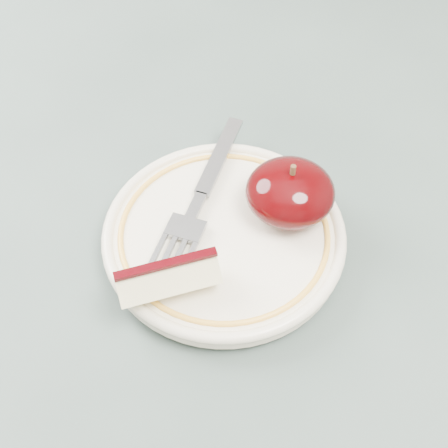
# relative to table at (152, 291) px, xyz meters

# --- Properties ---
(table) EXTENTS (0.90, 0.90, 0.75)m
(table) POSITION_rel_table_xyz_m (0.00, 0.00, 0.00)
(table) COLOR brown
(table) RESTS_ON ground
(plate) EXTENTS (0.18, 0.18, 0.02)m
(plate) POSITION_rel_table_xyz_m (0.06, -0.01, 0.10)
(plate) COLOR beige
(plate) RESTS_ON table
(apple_half) EXTENTS (0.07, 0.06, 0.05)m
(apple_half) POSITION_rel_table_xyz_m (0.11, 0.01, 0.13)
(apple_half) COLOR black
(apple_half) RESTS_ON plate
(apple_wedge) EXTENTS (0.07, 0.05, 0.03)m
(apple_wedge) POSITION_rel_table_xyz_m (0.03, -0.06, 0.12)
(apple_wedge) COLOR #FFF5BB
(apple_wedge) RESTS_ON plate
(fork) EXTENTS (0.06, 0.16, 0.00)m
(fork) POSITION_rel_table_xyz_m (0.04, 0.02, 0.11)
(fork) COLOR gray
(fork) RESTS_ON plate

